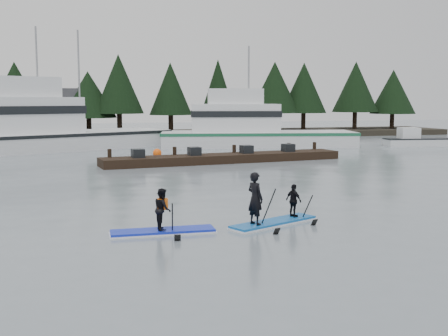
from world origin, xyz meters
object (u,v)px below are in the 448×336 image
object	(u,v)px
floating_dock	(225,158)
paddleboard_solo	(163,218)
fishing_boat_medium	(252,138)
fishing_boat_large	(44,140)
paddleboard_duo	(270,207)

from	to	relation	value
floating_dock	paddleboard_solo	distance (m)	18.83
fishing_boat_medium	fishing_boat_large	bearing A→B (deg)	-170.61
fishing_boat_large	floating_dock	size ratio (longest dim) A/B	1.24
fishing_boat_large	paddleboard_duo	bearing A→B (deg)	-99.37
fishing_boat_large	fishing_boat_medium	xyz separation A→B (m)	(16.57, -0.73, -0.13)
floating_dock	paddleboard_duo	distance (m)	17.70
fishing_boat_medium	paddleboard_solo	world-z (taller)	fishing_boat_medium
paddleboard_solo	paddleboard_duo	distance (m)	3.39
floating_dock	paddleboard_duo	size ratio (longest dim) A/B	4.89
floating_dock	paddleboard_duo	bearing A→B (deg)	-108.35
fishing_boat_medium	paddleboard_solo	bearing A→B (deg)	-101.36
fishing_boat_medium	floating_dock	size ratio (longest dim) A/B	1.07
fishing_boat_large	fishing_boat_medium	distance (m)	16.59
fishing_boat_large	paddleboard_duo	xyz separation A→B (m)	(7.70, -29.05, -0.23)
fishing_boat_medium	paddleboard_duo	size ratio (longest dim) A/B	5.23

